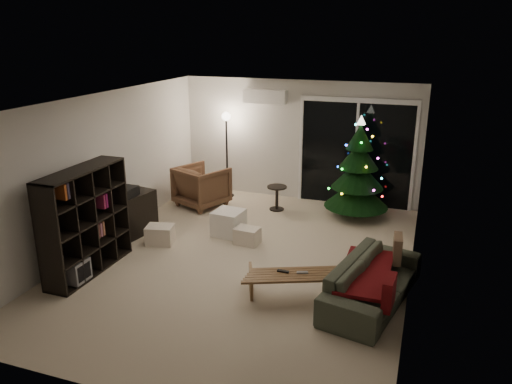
% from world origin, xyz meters
% --- Properties ---
extents(room, '(6.50, 7.51, 2.60)m').
position_xyz_m(room, '(0.46, 1.49, 1.02)').
color(room, beige).
rests_on(room, ground).
extents(bookshelf, '(0.76, 1.63, 1.58)m').
position_xyz_m(bookshelf, '(-2.25, -1.09, 0.79)').
color(bookshelf, black).
rests_on(bookshelf, floor).
extents(media_cabinet, '(0.65, 1.26, 0.75)m').
position_xyz_m(media_cabinet, '(-2.25, 0.16, 0.38)').
color(media_cabinet, black).
rests_on(media_cabinet, floor).
extents(stereo, '(0.38, 0.45, 0.16)m').
position_xyz_m(stereo, '(-2.25, 0.16, 0.83)').
color(stereo, black).
rests_on(stereo, media_cabinet).
extents(armchair, '(1.18, 1.19, 0.83)m').
position_xyz_m(armchair, '(-1.71, 2.12, 0.42)').
color(armchair, brown).
rests_on(armchair, floor).
extents(ottoman, '(0.53, 0.53, 0.44)m').
position_xyz_m(ottoman, '(-0.62, 0.89, 0.22)').
color(ottoman, white).
rests_on(ottoman, floor).
extents(cardboard_box_a, '(0.51, 0.43, 0.32)m').
position_xyz_m(cardboard_box_a, '(-1.56, 0.13, 0.16)').
color(cardboard_box_a, white).
rests_on(cardboard_box_a, floor).
extents(cardboard_box_b, '(0.43, 0.34, 0.28)m').
position_xyz_m(cardboard_box_b, '(-0.17, 0.62, 0.14)').
color(cardboard_box_b, white).
rests_on(cardboard_box_b, floor).
extents(side_table, '(0.43, 0.43, 0.49)m').
position_xyz_m(side_table, '(-0.19, 2.39, 0.25)').
color(side_table, black).
rests_on(side_table, floor).
extents(floor_lamp, '(0.28, 0.28, 1.77)m').
position_xyz_m(floor_lamp, '(-1.46, 2.87, 0.88)').
color(floor_lamp, black).
rests_on(floor_lamp, floor).
extents(sofa, '(1.19, 2.11, 0.58)m').
position_xyz_m(sofa, '(2.05, -0.60, 0.29)').
color(sofa, '#4D5444').
rests_on(sofa, floor).
extents(sofa_throw, '(0.62, 1.43, 0.05)m').
position_xyz_m(sofa_throw, '(1.95, -0.60, 0.42)').
color(sofa_throw, '#550F13').
rests_on(sofa_throw, sofa).
extents(cushion_a, '(0.15, 0.39, 0.38)m').
position_xyz_m(cushion_a, '(2.30, 0.05, 0.53)').
color(cushion_a, brown).
rests_on(cushion_a, sofa).
extents(cushion_b, '(0.14, 0.39, 0.38)m').
position_xyz_m(cushion_b, '(2.30, -1.25, 0.53)').
color(cushion_b, '#550F13').
rests_on(cushion_b, sofa).
extents(coffee_table, '(1.34, 0.90, 0.40)m').
position_xyz_m(coffee_table, '(1.06, -0.93, 0.20)').
color(coffee_table, brown).
rests_on(coffee_table, floor).
extents(remote_a, '(0.16, 0.05, 0.02)m').
position_xyz_m(remote_a, '(0.91, -0.93, 0.41)').
color(remote_a, black).
rests_on(remote_a, coffee_table).
extents(remote_b, '(0.15, 0.09, 0.02)m').
position_xyz_m(remote_b, '(1.16, -0.88, 0.41)').
color(remote_b, slate).
rests_on(remote_b, coffee_table).
extents(christmas_tree, '(1.42, 1.42, 1.97)m').
position_xyz_m(christmas_tree, '(1.36, 2.50, 0.99)').
color(christmas_tree, black).
rests_on(christmas_tree, floor).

